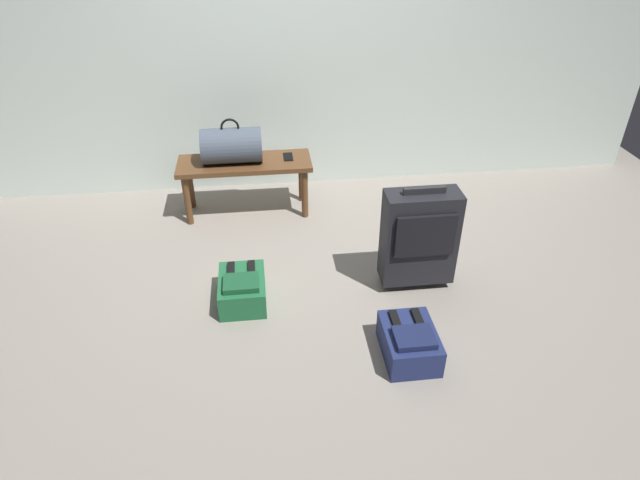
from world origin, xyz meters
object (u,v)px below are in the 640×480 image
object	(u,v)px
bench	(245,170)
backpack_navy	(409,342)
suitcase_upright_charcoal	(419,237)
duffel_bag_slate	(232,145)
backpack_green	(242,289)
cell_phone	(288,157)

from	to	relation	value
bench	backpack_navy	world-z (taller)	bench
suitcase_upright_charcoal	duffel_bag_slate	bearing A→B (deg)	137.03
duffel_bag_slate	backpack_navy	distance (m)	1.99
bench	suitcase_upright_charcoal	bearing A→B (deg)	-45.11
backpack_green	backpack_navy	size ratio (longest dim) A/B	1.00
duffel_bag_slate	suitcase_upright_charcoal	size ratio (longest dim) A/B	0.63
duffel_bag_slate	suitcase_upright_charcoal	world-z (taller)	duffel_bag_slate
duffel_bag_slate	backpack_green	distance (m)	1.21
duffel_bag_slate	cell_phone	distance (m)	0.43
cell_phone	backpack_green	bearing A→B (deg)	-108.14
bench	duffel_bag_slate	distance (m)	0.22
backpack_green	backpack_navy	world-z (taller)	same
suitcase_upright_charcoal	backpack_green	xyz separation A→B (m)	(-1.10, -0.05, -0.26)
bench	suitcase_upright_charcoal	distance (m)	1.50
cell_phone	backpack_navy	size ratio (longest dim) A/B	0.38
bench	cell_phone	world-z (taller)	cell_phone
duffel_bag_slate	backpack_navy	xyz separation A→B (m)	(0.94, -1.69, -0.47)
duffel_bag_slate	backpack_navy	bearing A→B (deg)	-60.94
bench	suitcase_upright_charcoal	world-z (taller)	suitcase_upright_charcoal
bench	cell_phone	distance (m)	0.34
duffel_bag_slate	cell_phone	size ratio (longest dim) A/B	3.06
suitcase_upright_charcoal	backpack_green	size ratio (longest dim) A/B	1.83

